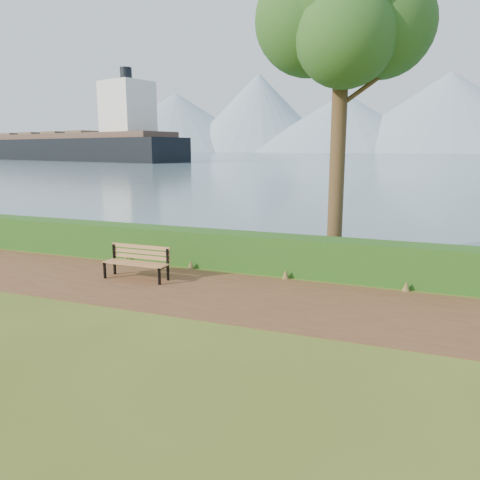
% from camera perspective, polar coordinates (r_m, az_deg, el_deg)
% --- Properties ---
extents(ground, '(140.00, 140.00, 0.00)m').
position_cam_1_polar(ground, '(10.73, -5.76, -6.67)').
color(ground, '#495819').
rests_on(ground, ground).
extents(path, '(40.00, 3.40, 0.01)m').
position_cam_1_polar(path, '(10.99, -5.05, -6.21)').
color(path, '#562E1D').
rests_on(path, ground).
extents(hedge, '(32.00, 0.85, 1.00)m').
position_cam_1_polar(hedge, '(12.89, -0.57, -1.29)').
color(hedge, '#1D4B15').
rests_on(hedge, ground).
extents(water, '(700.00, 510.00, 0.00)m').
position_cam_1_polar(water, '(269.15, 20.54, 9.73)').
color(water, slate).
rests_on(water, ground).
extents(mountains, '(585.00, 190.00, 70.00)m').
position_cam_1_polar(mountains, '(416.09, 19.89, 13.84)').
color(mountains, '#7E96A8').
rests_on(mountains, ground).
extents(bench, '(1.71, 0.51, 0.86)m').
position_cam_1_polar(bench, '(12.12, -12.38, -2.39)').
color(bench, black).
rests_on(bench, ground).
extents(tree, '(4.83, 4.00, 9.33)m').
position_cam_1_polar(tree, '(14.29, 12.42, 25.75)').
color(tree, '#3C2A18').
rests_on(tree, ground).
extents(cargo_ship, '(80.19, 32.27, 24.17)m').
position_cam_1_polar(cargo_ship, '(136.22, -19.71, 10.62)').
color(cargo_ship, black).
rests_on(cargo_ship, ground).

